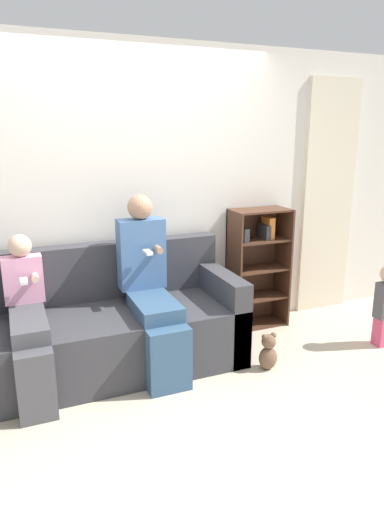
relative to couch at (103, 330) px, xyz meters
name	(u,v)px	position (x,y,z in m)	size (l,w,h in m)	color
ground_plane	(172,390)	(0.38, -0.52, -0.32)	(14.00, 14.00, 0.00)	beige
back_wall	(131,198)	(0.38, 0.46, 0.96)	(10.00, 0.06, 2.55)	silver
curtain_panel	(328,199)	(2.41, 0.41, 0.84)	(0.59, 0.04, 2.33)	beige
couch	(103,330)	(0.00, 0.00, 0.00)	(2.14, 0.85, 0.94)	#38383D
adult_seated	(150,283)	(0.36, -0.10, 0.37)	(0.37, 0.80, 1.35)	#335170
child_seated	(28,320)	(-0.55, -0.16, 0.24)	(0.28, 0.81, 1.11)	#47474C
bookshelf	(256,263)	(1.54, 0.31, 0.29)	(0.55, 0.31, 1.14)	#4C2D1E
teddy_bear	(268,352)	(1.19, -0.53, -0.18)	(0.15, 0.12, 0.31)	brown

